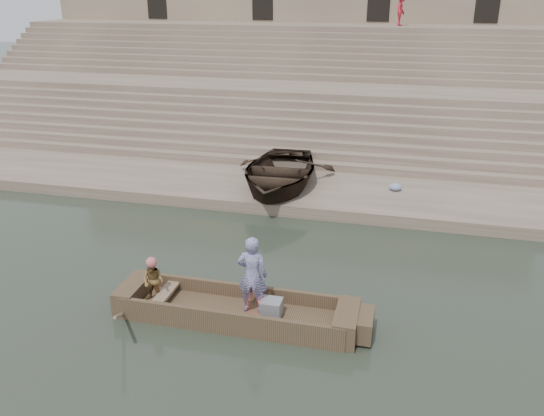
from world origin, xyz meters
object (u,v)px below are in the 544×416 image
at_px(television, 271,308).
at_px(pedestrian, 401,9).
at_px(standing_man, 252,275).
at_px(beached_rowboat, 278,172).
at_px(rowing_man, 153,281).
at_px(main_rowboat, 236,315).

bearing_deg(television, pedestrian, 85.36).
bearing_deg(standing_man, television, 166.24).
bearing_deg(television, beached_rowboat, 102.15).
relative_size(beached_rowboat, pedestrian, 3.08).
relative_size(standing_man, pedestrian, 1.09).
bearing_deg(television, standing_man, 168.97).
relative_size(rowing_man, television, 2.38).
bearing_deg(standing_man, beached_rowboat, -83.61).
xyz_separation_m(main_rowboat, beached_rowboat, (-0.88, 8.02, 0.84)).
xyz_separation_m(television, beached_rowboat, (-1.73, 8.02, 0.53)).
bearing_deg(main_rowboat, standing_man, 12.71).
relative_size(main_rowboat, pedestrian, 2.91).
bearing_deg(beached_rowboat, main_rowboat, -85.88).
relative_size(rowing_man, beached_rowboat, 0.21).
bearing_deg(main_rowboat, rowing_man, -177.75).
bearing_deg(standing_man, rowing_man, 1.28).
xyz_separation_m(standing_man, rowing_man, (-2.37, -0.17, -0.39)).
distance_m(main_rowboat, rowing_man, 2.08).
relative_size(standing_man, television, 4.06).
height_order(rowing_man, television, rowing_man).
height_order(main_rowboat, television, television).
height_order(standing_man, rowing_man, standing_man).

